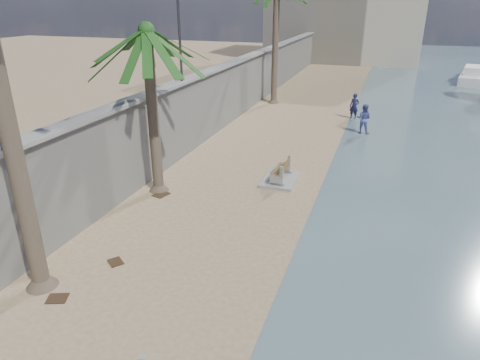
# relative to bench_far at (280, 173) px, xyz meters

# --- Properties ---
(ground_plane) EXTENTS (140.00, 140.00, 0.00)m
(ground_plane) POSITION_rel_bench_far_xyz_m (-0.23, -10.16, -0.37)
(ground_plane) COLOR #9F8361
(seawall) EXTENTS (0.45, 70.00, 3.50)m
(seawall) POSITION_rel_bench_far_xyz_m (-5.43, 9.84, 1.38)
(seawall) COLOR gray
(seawall) RESTS_ON ground_plane
(wall_cap) EXTENTS (0.80, 70.00, 0.12)m
(wall_cap) POSITION_rel_bench_far_xyz_m (-5.43, 9.84, 3.18)
(wall_cap) COLOR gray
(wall_cap) RESTS_ON seawall
(end_building) EXTENTS (18.00, 12.00, 14.00)m
(end_building) POSITION_rel_bench_far_xyz_m (-2.23, 41.84, 6.63)
(end_building) COLOR #B7AA93
(end_building) RESTS_ON ground_plane
(bench_far) EXTENTS (1.41, 2.04, 0.85)m
(bench_far) POSITION_rel_bench_far_xyz_m (0.00, 0.00, 0.00)
(bench_far) COLOR gray
(bench_far) RESTS_ON ground_plane
(palm_mid) EXTENTS (5.00, 5.00, 7.05)m
(palm_mid) POSITION_rel_bench_far_xyz_m (-4.41, -2.56, 5.71)
(palm_mid) COLOR brown
(palm_mid) RESTS_ON ground_plane
(streetlight) EXTENTS (0.28, 0.28, 5.12)m
(streetlight) POSITION_rel_bench_far_xyz_m (-5.33, 1.84, 6.27)
(streetlight) COLOR #2D2D33
(streetlight) RESTS_ON wall_cap
(person_a) EXTENTS (0.75, 0.59, 1.86)m
(person_a) POSITION_rel_bench_far_xyz_m (1.97, 11.54, 0.56)
(person_a) COLOR #16183C
(person_a) RESTS_ON ground_plane
(person_b) EXTENTS (1.00, 0.83, 1.89)m
(person_b) POSITION_rel_bench_far_xyz_m (2.77, 8.40, 0.57)
(person_b) COLOR #4A5099
(person_b) RESTS_ON ground_plane
(yacht_far) EXTENTS (3.49, 7.74, 1.50)m
(yacht_far) POSITION_rel_bench_far_xyz_m (11.37, 29.26, -0.02)
(yacht_far) COLOR silver
(yacht_far) RESTS_ON bay_water
(debris_b) EXTENTS (0.63, 0.57, 0.03)m
(debris_b) POSITION_rel_bench_far_xyz_m (-3.56, -9.49, -0.36)
(debris_b) COLOR #382616
(debris_b) RESTS_ON ground_plane
(debris_c) EXTENTS (0.63, 0.72, 0.03)m
(debris_c) POSITION_rel_bench_far_xyz_m (-4.12, -2.92, -0.36)
(debris_c) COLOR #382616
(debris_c) RESTS_ON ground_plane
(debris_d) EXTENTS (0.60, 0.58, 0.03)m
(debris_d) POSITION_rel_bench_far_xyz_m (-3.09, -7.57, -0.36)
(debris_d) COLOR #382616
(debris_d) RESTS_ON ground_plane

